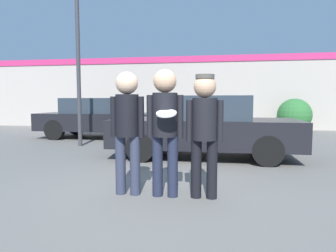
{
  "coord_description": "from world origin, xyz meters",
  "views": [
    {
      "loc": [
        0.84,
        -4.36,
        1.37
      ],
      "look_at": [
        0.09,
        0.04,
        0.99
      ],
      "focal_mm": 32.0,
      "sensor_mm": 36.0,
      "label": 1
    }
  ],
  "objects_px": {
    "person_left": "(127,122)",
    "shrub": "(294,115)",
    "person_middle_with_frisbee": "(165,120)",
    "parked_car_far": "(100,118)",
    "parked_car_near": "(203,126)",
    "street_lamp": "(86,11)",
    "person_right": "(204,124)"
  },
  "relations": [
    {
      "from": "person_left",
      "to": "shrub",
      "type": "xyz_separation_m",
      "value": [
        4.57,
        9.75,
        -0.34
      ]
    },
    {
      "from": "person_middle_with_frisbee",
      "to": "parked_car_far",
      "type": "bearing_deg",
      "value": 119.8
    },
    {
      "from": "person_left",
      "to": "person_middle_with_frisbee",
      "type": "xyz_separation_m",
      "value": [
        0.55,
        -0.0,
        0.02
      ]
    },
    {
      "from": "person_left",
      "to": "parked_car_far",
      "type": "height_order",
      "value": "person_left"
    },
    {
      "from": "person_left",
      "to": "parked_car_far",
      "type": "xyz_separation_m",
      "value": [
        -3.05,
        6.3,
        -0.32
      ]
    },
    {
      "from": "parked_car_near",
      "to": "person_left",
      "type": "bearing_deg",
      "value": -106.53
    },
    {
      "from": "parked_car_near",
      "to": "shrub",
      "type": "bearing_deg",
      "value": 61.24
    },
    {
      "from": "parked_car_far",
      "to": "street_lamp",
      "type": "height_order",
      "value": "street_lamp"
    },
    {
      "from": "person_right",
      "to": "parked_car_far",
      "type": "bearing_deg",
      "value": 123.54
    },
    {
      "from": "person_left",
      "to": "parked_car_near",
      "type": "height_order",
      "value": "person_left"
    },
    {
      "from": "person_right",
      "to": "parked_car_near",
      "type": "distance_m",
      "value": 3.11
    },
    {
      "from": "parked_car_far",
      "to": "person_left",
      "type": "bearing_deg",
      "value": -64.14
    },
    {
      "from": "person_middle_with_frisbee",
      "to": "person_right",
      "type": "relative_size",
      "value": 1.04
    },
    {
      "from": "person_right",
      "to": "parked_car_far",
      "type": "relative_size",
      "value": 0.4
    },
    {
      "from": "person_middle_with_frisbee",
      "to": "person_right",
      "type": "distance_m",
      "value": 0.56
    },
    {
      "from": "person_middle_with_frisbee",
      "to": "parked_car_far",
      "type": "height_order",
      "value": "person_middle_with_frisbee"
    },
    {
      "from": "street_lamp",
      "to": "shrub",
      "type": "bearing_deg",
      "value": 37.43
    },
    {
      "from": "person_right",
      "to": "parked_car_far",
      "type": "distance_m",
      "value": 7.54
    },
    {
      "from": "shrub",
      "to": "person_right",
      "type": "bearing_deg",
      "value": -109.57
    },
    {
      "from": "person_right",
      "to": "street_lamp",
      "type": "bearing_deg",
      "value": 130.78
    },
    {
      "from": "person_left",
      "to": "parked_car_near",
      "type": "xyz_separation_m",
      "value": [
        0.92,
        3.12,
        -0.32
      ]
    },
    {
      "from": "person_left",
      "to": "street_lamp",
      "type": "distance_m",
      "value": 5.78
    },
    {
      "from": "person_right",
      "to": "street_lamp",
      "type": "relative_size",
      "value": 0.27
    },
    {
      "from": "parked_car_near",
      "to": "street_lamp",
      "type": "height_order",
      "value": "street_lamp"
    },
    {
      "from": "parked_car_far",
      "to": "shrub",
      "type": "bearing_deg",
      "value": 24.37
    },
    {
      "from": "parked_car_near",
      "to": "street_lamp",
      "type": "bearing_deg",
      "value": 161.47
    },
    {
      "from": "street_lamp",
      "to": "shrub",
      "type": "xyz_separation_m",
      "value": [
        7.14,
        5.46,
        -3.24
      ]
    },
    {
      "from": "parked_car_far",
      "to": "street_lamp",
      "type": "xyz_separation_m",
      "value": [
        0.48,
        -2.01,
        3.23
      ]
    },
    {
      "from": "person_right",
      "to": "street_lamp",
      "type": "height_order",
      "value": "street_lamp"
    },
    {
      "from": "person_left",
      "to": "person_right",
      "type": "relative_size",
      "value": 1.03
    },
    {
      "from": "person_right",
      "to": "parked_car_near",
      "type": "height_order",
      "value": "person_right"
    },
    {
      "from": "street_lamp",
      "to": "shrub",
      "type": "relative_size",
      "value": 4.43
    }
  ]
}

